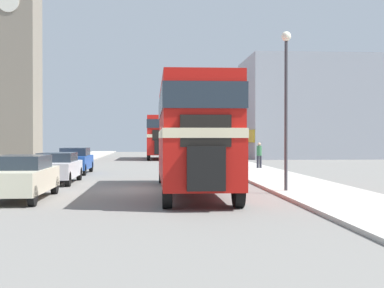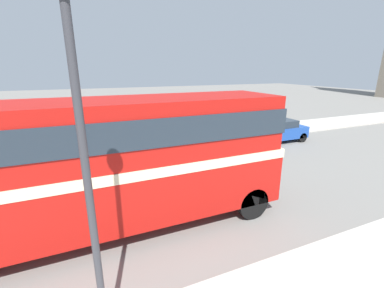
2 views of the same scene
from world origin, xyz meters
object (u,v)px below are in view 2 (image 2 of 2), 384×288
object	(u,v)px
car_parked_near	(58,157)
street_lamp	(81,133)
double_decker_bus	(108,157)
car_parked_far	(276,131)
car_parked_mid	(186,143)

from	to	relation	value
car_parked_near	street_lamp	xyz separation A→B (m)	(9.26, 1.26, 3.19)
double_decker_bus	car_parked_near	bearing A→B (deg)	-162.69
double_decker_bus	street_lamp	distance (m)	3.81
double_decker_bus	car_parked_far	world-z (taller)	double_decker_bus
double_decker_bus	street_lamp	xyz separation A→B (m)	(3.44, -0.56, 1.55)
double_decker_bus	car_parked_far	xyz separation A→B (m)	(-5.97, 11.36, -1.63)
double_decker_bus	street_lamp	bearing A→B (deg)	-9.22
car_parked_mid	car_parked_far	world-z (taller)	car_parked_far
car_parked_near	street_lamp	world-z (taller)	street_lamp
double_decker_bus	car_parked_near	world-z (taller)	double_decker_bus
double_decker_bus	car_parked_mid	bearing A→B (deg)	141.06
double_decker_bus	street_lamp	world-z (taller)	street_lamp
street_lamp	car_parked_mid	bearing A→B (deg)	150.39
car_parked_mid	street_lamp	size ratio (longest dim) A/B	0.74
double_decker_bus	car_parked_far	size ratio (longest dim) A/B	2.54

